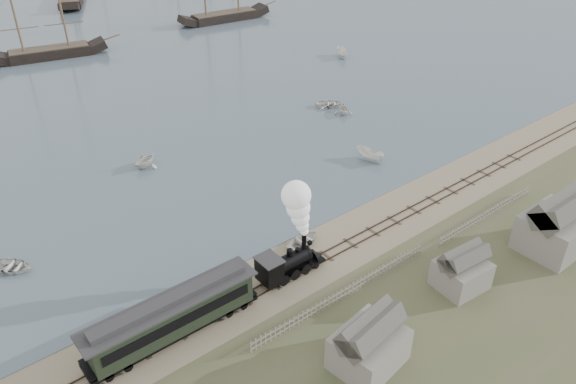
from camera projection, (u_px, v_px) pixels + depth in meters
ground at (344, 230)px, 54.38m from camera, size 600.00×600.00×0.00m
rail_track at (358, 239)px, 53.03m from camera, size 120.00×1.80×0.16m
picket_fence_west at (345, 297)px, 46.30m from camera, size 19.00×0.10×1.20m
picket_fence_east at (486, 218)px, 56.03m from camera, size 15.00×0.10×1.20m
shed_left at (367, 363)px, 40.47m from camera, size 5.00×4.00×4.10m
shed_mid at (459, 286)px, 47.49m from camera, size 4.00×3.50×3.60m
shed_right at (550, 248)px, 51.99m from camera, size 6.00×5.00×5.10m
locomotive at (298, 235)px, 47.02m from camera, size 6.86×2.56×8.55m
passenger_coach at (172, 315)px, 41.57m from camera, size 13.88×2.68×3.37m
beached_dinghy at (304, 241)px, 52.22m from camera, size 3.21×4.11×0.78m
rowboat_0 at (11, 266)px, 48.97m from camera, size 4.71×4.59×0.80m
rowboat_1 at (144, 160)px, 64.37m from camera, size 3.98×4.24×1.80m
rowboat_2 at (370, 155)px, 65.79m from camera, size 3.87×2.03×1.42m
rowboat_3 at (330, 104)px, 79.36m from camera, size 4.84×5.03×0.85m
rowboat_4 at (343, 109)px, 77.03m from camera, size 3.82×3.76×1.52m
rowboat_5 at (342, 53)px, 97.63m from camera, size 4.15×3.17×1.51m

